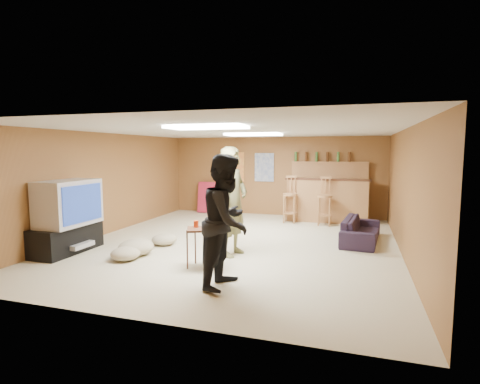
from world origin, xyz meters
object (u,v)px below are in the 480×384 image
(bar_counter, at_px, (327,200))
(tray_table, at_px, (203,248))
(tv_body, at_px, (68,203))
(person_black, at_px, (227,221))
(person_olive, at_px, (233,201))
(sofa, at_px, (361,230))

(bar_counter, height_order, tray_table, bar_counter)
(tv_body, bearing_deg, person_black, -12.62)
(tv_body, height_order, person_black, person_black)
(tv_body, xyz_separation_m, person_olive, (2.83, 0.73, 0.04))
(tv_body, bearing_deg, person_olive, 14.51)
(bar_counter, height_order, person_olive, person_olive)
(sofa, height_order, tray_table, tray_table)
(sofa, bearing_deg, person_black, 156.54)
(bar_counter, distance_m, tray_table, 4.80)
(bar_counter, xyz_separation_m, tray_table, (-1.54, -4.54, -0.24))
(person_black, xyz_separation_m, tray_table, (-0.62, 0.64, -0.57))
(sofa, bearing_deg, bar_counter, 27.55)
(bar_counter, bearing_deg, tray_table, -108.79)
(person_olive, bearing_deg, sofa, -42.26)
(sofa, bearing_deg, tray_table, 142.16)
(tv_body, relative_size, sofa, 0.67)
(tv_body, relative_size, person_olive, 0.58)
(tv_body, bearing_deg, tray_table, -1.90)
(bar_counter, distance_m, sofa, 2.25)
(bar_counter, bearing_deg, tv_body, -133.00)
(person_black, height_order, tray_table, person_black)
(bar_counter, distance_m, person_olive, 3.97)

